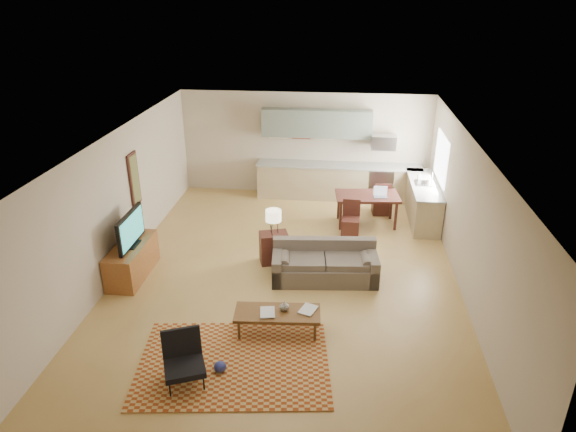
# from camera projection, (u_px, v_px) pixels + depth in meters

# --- Properties ---
(room) EXTENTS (9.00, 9.00, 9.00)m
(room) POSITION_uv_depth(u_px,v_px,m) (286.00, 213.00, 9.38)
(room) COLOR #AA8546
(room) RESTS_ON ground
(kitchen_counter_back) EXTENTS (4.26, 0.64, 0.92)m
(kitchen_counter_back) POSITION_uv_depth(u_px,v_px,m) (338.00, 181.00, 13.45)
(kitchen_counter_back) COLOR tan
(kitchen_counter_back) RESTS_ON ground
(kitchen_counter_right) EXTENTS (0.64, 2.26, 0.92)m
(kitchen_counter_right) POSITION_uv_depth(u_px,v_px,m) (423.00, 202.00, 12.18)
(kitchen_counter_right) COLOR tan
(kitchen_counter_right) RESTS_ON ground
(kitchen_range) EXTENTS (0.62, 0.62, 0.90)m
(kitchen_range) POSITION_uv_depth(u_px,v_px,m) (380.00, 183.00, 13.35)
(kitchen_range) COLOR #A5A8AD
(kitchen_range) RESTS_ON ground
(kitchen_microwave) EXTENTS (0.62, 0.40, 0.35)m
(kitchen_microwave) POSITION_uv_depth(u_px,v_px,m) (383.00, 142.00, 12.92)
(kitchen_microwave) COLOR #A5A8AD
(kitchen_microwave) RESTS_ON room
(upper_cabinets) EXTENTS (2.80, 0.34, 0.70)m
(upper_cabinets) POSITION_uv_depth(u_px,v_px,m) (317.00, 123.00, 13.04)
(upper_cabinets) COLOR slate
(upper_cabinets) RESTS_ON room
(window_right) EXTENTS (0.02, 1.40, 1.05)m
(window_right) POSITION_uv_depth(u_px,v_px,m) (441.00, 158.00, 11.71)
(window_right) COLOR white
(window_right) RESTS_ON room
(wall_art_left) EXTENTS (0.06, 0.42, 1.10)m
(wall_art_left) POSITION_uv_depth(u_px,v_px,m) (135.00, 179.00, 10.43)
(wall_art_left) COLOR olive
(wall_art_left) RESTS_ON room
(triptych) EXTENTS (1.70, 0.04, 0.50)m
(triptych) POSITION_uv_depth(u_px,v_px,m) (301.00, 129.00, 13.29)
(triptych) COLOR #FAECC2
(triptych) RESTS_ON room
(rug) EXTENTS (3.03, 2.27, 0.02)m
(rug) POSITION_uv_depth(u_px,v_px,m) (234.00, 363.00, 7.65)
(rug) COLOR #8C3511
(rug) RESTS_ON floor
(sofa) EXTENTS (2.15, 1.09, 0.72)m
(sofa) POSITION_uv_depth(u_px,v_px,m) (325.00, 263.00, 9.70)
(sofa) COLOR brown
(sofa) RESTS_ON floor
(coffee_table) EXTENTS (1.41, 0.64, 0.41)m
(coffee_table) POSITION_uv_depth(u_px,v_px,m) (278.00, 322.00, 8.23)
(coffee_table) COLOR #503115
(coffee_table) RESTS_ON floor
(book_a) EXTENTS (0.33, 0.38, 0.03)m
(book_a) POSITION_uv_depth(u_px,v_px,m) (260.00, 313.00, 8.10)
(book_a) COLOR maroon
(book_a) RESTS_ON coffee_table
(book_b) EXTENTS (0.44, 0.47, 0.02)m
(book_b) POSITION_uv_depth(u_px,v_px,m) (301.00, 308.00, 8.23)
(book_b) COLOR navy
(book_b) RESTS_ON coffee_table
(vase) EXTENTS (0.18, 0.18, 0.17)m
(vase) POSITION_uv_depth(u_px,v_px,m) (284.00, 306.00, 8.16)
(vase) COLOR black
(vase) RESTS_ON coffee_table
(armchair) EXTENTS (0.84, 0.84, 0.73)m
(armchair) POSITION_uv_depth(u_px,v_px,m) (184.00, 362.00, 7.12)
(armchair) COLOR black
(armchair) RESTS_ON floor
(tv_credenza) EXTENTS (0.55, 1.44, 0.66)m
(tv_credenza) POSITION_uv_depth(u_px,v_px,m) (132.00, 260.00, 9.84)
(tv_credenza) COLOR brown
(tv_credenza) RESTS_ON floor
(tv) EXTENTS (0.11, 1.11, 0.66)m
(tv) POSITION_uv_depth(u_px,v_px,m) (131.00, 229.00, 9.56)
(tv) COLOR black
(tv) RESTS_ON tv_credenza
(console_table) EXTENTS (0.64, 0.51, 0.65)m
(console_table) POSITION_uv_depth(u_px,v_px,m) (274.00, 248.00, 10.33)
(console_table) COLOR #381813
(console_table) RESTS_ON floor
(table_lamp) EXTENTS (0.40, 0.40, 0.52)m
(table_lamp) POSITION_uv_depth(u_px,v_px,m) (274.00, 222.00, 10.10)
(table_lamp) COLOR beige
(table_lamp) RESTS_ON console_table
(dining_table) EXTENTS (1.52, 0.97, 0.74)m
(dining_table) POSITION_uv_depth(u_px,v_px,m) (367.00, 210.00, 11.98)
(dining_table) COLOR #381813
(dining_table) RESTS_ON floor
(dining_chair_near) EXTENTS (0.41, 0.43, 0.82)m
(dining_chair_near) POSITION_uv_depth(u_px,v_px,m) (351.00, 219.00, 11.40)
(dining_chair_near) COLOR #381813
(dining_chair_near) RESTS_ON floor
(dining_chair_far) EXTENTS (0.44, 0.46, 0.84)m
(dining_chair_far) POSITION_uv_depth(u_px,v_px,m) (381.00, 197.00, 12.53)
(dining_chair_far) COLOR #381813
(dining_chair_far) RESTS_ON floor
(laptop) EXTENTS (0.32, 0.25, 0.23)m
(laptop) POSITION_uv_depth(u_px,v_px,m) (381.00, 192.00, 11.67)
(laptop) COLOR #A5A8AD
(laptop) RESTS_ON dining_table
(soap_bottle) EXTENTS (0.10, 0.10, 0.19)m
(soap_bottle) POSITION_uv_depth(u_px,v_px,m) (420.00, 176.00, 12.18)
(soap_bottle) COLOR #FAECC2
(soap_bottle) RESTS_ON kitchen_counter_right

